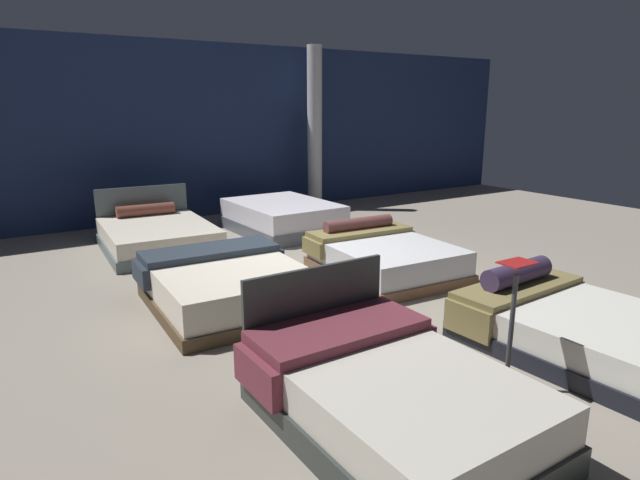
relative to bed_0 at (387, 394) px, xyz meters
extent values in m
cube|color=gray|center=(1.18, 2.93, -0.28)|extent=(18.00, 18.00, 0.02)
cube|color=navy|center=(1.18, 8.04, 1.48)|extent=(18.00, 0.06, 3.50)
cube|color=#2D3330|center=(0.00, -0.08, -0.16)|extent=(1.45, 2.08, 0.21)
cube|color=beige|center=(0.00, -0.08, 0.09)|extent=(1.39, 2.02, 0.28)
cube|color=#2D3330|center=(-0.01, 0.95, 0.22)|extent=(1.35, 0.05, 0.98)
cube|color=brown|center=(-0.01, 0.61, 0.27)|extent=(1.42, 0.64, 0.09)
cube|color=brown|center=(-0.74, 0.60, 0.09)|extent=(0.09, 0.63, 0.29)
cube|color=brown|center=(0.73, 0.62, 0.09)|extent=(0.09, 0.63, 0.29)
cube|color=black|center=(2.37, -0.06, -0.19)|extent=(1.71, 2.19, 0.17)
cube|color=white|center=(2.37, -0.06, 0.02)|extent=(1.64, 2.13, 0.24)
cube|color=olive|center=(2.32, 0.69, 0.17)|extent=(1.59, 0.63, 0.06)
cube|color=olive|center=(1.53, 0.64, -0.01)|extent=(0.09, 0.54, 0.31)
cube|color=olive|center=(3.12, 0.74, -0.01)|extent=(0.09, 0.54, 0.31)
cylinder|color=#3A2C4C|center=(2.32, 0.72, 0.31)|extent=(0.93, 0.28, 0.23)
cube|color=#503D28|center=(-0.01, 2.84, -0.20)|extent=(1.74, 1.99, 0.15)
cube|color=silver|center=(-0.01, 2.84, 0.05)|extent=(1.67, 1.93, 0.34)
cube|color=#2A333F|center=(0.02, 3.47, 0.26)|extent=(1.66, 0.68, 0.08)
cube|color=#2A333F|center=(-0.82, 3.50, 0.10)|extent=(0.11, 0.61, 0.24)
cube|color=#2A333F|center=(0.86, 3.43, 0.10)|extent=(0.11, 0.61, 0.24)
cube|color=brown|center=(2.29, 2.80, -0.20)|extent=(1.67, 2.00, 0.14)
cube|color=silver|center=(2.29, 2.80, 0.02)|extent=(1.61, 1.93, 0.31)
cube|color=olive|center=(2.33, 3.46, 0.21)|extent=(1.57, 0.61, 0.07)
cube|color=olive|center=(1.55, 3.51, 0.07)|extent=(0.10, 0.53, 0.22)
cube|color=olive|center=(3.11, 3.41, 0.07)|extent=(0.10, 0.53, 0.22)
cylinder|color=brown|center=(2.33, 3.50, 0.32)|extent=(1.12, 0.25, 0.18)
cube|color=#4C5A5C|center=(0.04, 5.81, -0.19)|extent=(1.77, 2.22, 0.17)
cube|color=beige|center=(0.04, 5.81, 0.02)|extent=(1.70, 2.15, 0.25)
cube|color=#4C5A5C|center=(0.10, 6.87, 0.18)|extent=(1.56, 0.13, 0.89)
cylinder|color=brown|center=(0.09, 6.63, 0.25)|extent=(0.98, 0.25, 0.20)
cube|color=#4E545E|center=(2.36, 5.87, -0.16)|extent=(1.66, 2.18, 0.22)
cube|color=white|center=(2.36, 5.87, 0.11)|extent=(1.60, 2.11, 0.33)
cylinder|color=#3F3F44|center=(1.18, -0.11, -0.26)|extent=(0.24, 0.24, 0.02)
cylinder|color=#3F3F44|center=(1.18, -0.11, 0.23)|extent=(0.04, 0.04, 0.99)
cube|color=#B21E1E|center=(1.18, -0.11, 0.82)|extent=(0.28, 0.20, 0.01)
cylinder|color=silver|center=(4.03, 7.42, 1.48)|extent=(0.32, 0.32, 3.50)
camera|label=1|loc=(-2.27, -2.65, 2.02)|focal=30.08mm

